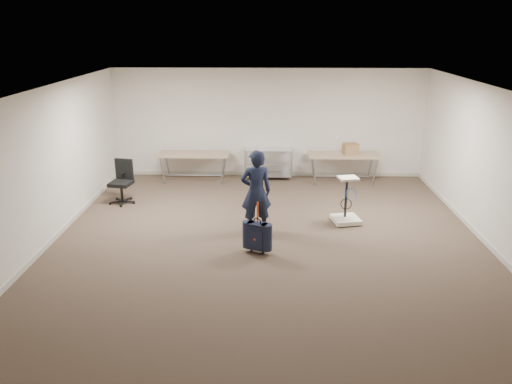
{
  "coord_description": "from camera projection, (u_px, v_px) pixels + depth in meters",
  "views": [
    {
      "loc": [
        -0.01,
        -8.28,
        3.86
      ],
      "look_at": [
        -0.22,
        0.3,
        0.95
      ],
      "focal_mm": 35.0,
      "sensor_mm": 36.0,
      "label": 1
    }
  ],
  "objects": [
    {
      "name": "folding_table_right",
      "position": [
        344.0,
        156.0,
        12.56
      ],
      "size": [
        1.8,
        0.75,
        0.73
      ],
      "color": "#95795B",
      "rests_on": "ground"
    },
    {
      "name": "wire_shelf",
      "position": [
        268.0,
        162.0,
        12.91
      ],
      "size": [
        1.22,
        0.47,
        0.8
      ],
      "color": "silver",
      "rests_on": "ground"
    },
    {
      "name": "ground",
      "position": [
        268.0,
        247.0,
        9.08
      ],
      "size": [
        9.0,
        9.0,
        0.0
      ],
      "primitive_type": "plane",
      "color": "#49392C",
      "rests_on": "ground"
    },
    {
      "name": "cardboard_box",
      "position": [
        350.0,
        149.0,
        12.54
      ],
      "size": [
        0.41,
        0.34,
        0.27
      ],
      "primitive_type": "cube",
      "rotation": [
        0.0,
        0.0,
        0.22
      ],
      "color": "brown",
      "rests_on": "folding_table_right"
    },
    {
      "name": "equipment_cart",
      "position": [
        346.0,
        211.0,
        10.1
      ],
      "size": [
        0.62,
        0.62,
        0.97
      ],
      "color": "beige",
      "rests_on": "ground"
    },
    {
      "name": "room_shell",
      "position": [
        268.0,
        216.0,
        10.37
      ],
      "size": [
        8.0,
        9.0,
        9.0
      ],
      "color": "white",
      "rests_on": "ground"
    },
    {
      "name": "folding_table_left",
      "position": [
        194.0,
        155.0,
        12.65
      ],
      "size": [
        1.8,
        0.75,
        0.73
      ],
      "color": "#95795B",
      "rests_on": "ground"
    },
    {
      "name": "office_chair",
      "position": [
        122.0,
        190.0,
        11.23
      ],
      "size": [
        0.59,
        0.59,
        0.98
      ],
      "color": "black",
      "rests_on": "ground"
    },
    {
      "name": "person",
      "position": [
        256.0,
        192.0,
        9.49
      ],
      "size": [
        0.66,
        0.5,
        1.63
      ],
      "primitive_type": "imported",
      "rotation": [
        0.0,
        0.0,
        3.34
      ],
      "color": "black",
      "rests_on": "ground"
    },
    {
      "name": "suitcase",
      "position": [
        257.0,
        236.0,
        8.72
      ],
      "size": [
        0.4,
        0.32,
        0.96
      ],
      "color": "black",
      "rests_on": "ground"
    }
  ]
}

